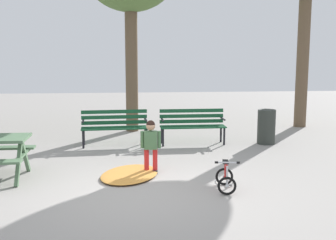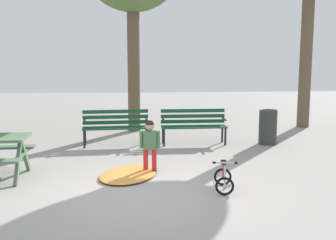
{
  "view_description": "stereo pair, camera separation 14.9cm",
  "coord_description": "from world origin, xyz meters",
  "px_view_note": "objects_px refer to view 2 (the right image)",
  "views": [
    {
      "loc": [
        -0.15,
        -6.55,
        2.21
      ],
      "look_at": [
        0.67,
        2.14,
        0.85
      ],
      "focal_mm": 45.59,
      "sensor_mm": 36.0,
      "label": 1
    },
    {
      "loc": [
        -0.01,
        -6.56,
        2.21
      ],
      "look_at": [
        0.67,
        2.14,
        0.85
      ],
      "focal_mm": 45.59,
      "sensor_mm": 36.0,
      "label": 2
    }
  ],
  "objects_px": {
    "kids_bicycle": "(224,178)",
    "child_standing": "(150,142)",
    "park_bench_left": "(193,123)",
    "park_bench_far_left": "(116,124)",
    "trash_bin": "(268,127)"
  },
  "relations": [
    {
      "from": "kids_bicycle",
      "to": "park_bench_far_left",
      "type": "bearing_deg",
      "value": 117.38
    },
    {
      "from": "park_bench_far_left",
      "to": "park_bench_left",
      "type": "relative_size",
      "value": 1.01
    },
    {
      "from": "park_bench_left",
      "to": "child_standing",
      "type": "distance_m",
      "value": 2.8
    },
    {
      "from": "child_standing",
      "to": "kids_bicycle",
      "type": "bearing_deg",
      "value": -44.03
    },
    {
      "from": "kids_bicycle",
      "to": "trash_bin",
      "type": "bearing_deg",
      "value": 62.34
    },
    {
      "from": "park_bench_left",
      "to": "child_standing",
      "type": "bearing_deg",
      "value": -114.62
    },
    {
      "from": "child_standing",
      "to": "park_bench_left",
      "type": "bearing_deg",
      "value": 65.38
    },
    {
      "from": "park_bench_far_left",
      "to": "trash_bin",
      "type": "relative_size",
      "value": 1.91
    },
    {
      "from": "park_bench_left",
      "to": "kids_bicycle",
      "type": "relative_size",
      "value": 2.68
    },
    {
      "from": "park_bench_far_left",
      "to": "kids_bicycle",
      "type": "relative_size",
      "value": 2.72
    },
    {
      "from": "park_bench_left",
      "to": "trash_bin",
      "type": "relative_size",
      "value": 1.89
    },
    {
      "from": "kids_bicycle",
      "to": "child_standing",
      "type": "bearing_deg",
      "value": 135.97
    },
    {
      "from": "park_bench_left",
      "to": "kids_bicycle",
      "type": "xyz_separation_m",
      "value": [
        -0.01,
        -3.67,
        -0.31
      ]
    },
    {
      "from": "child_standing",
      "to": "trash_bin",
      "type": "height_order",
      "value": "child_standing"
    },
    {
      "from": "park_bench_left",
      "to": "kids_bicycle",
      "type": "distance_m",
      "value": 3.68
    }
  ]
}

